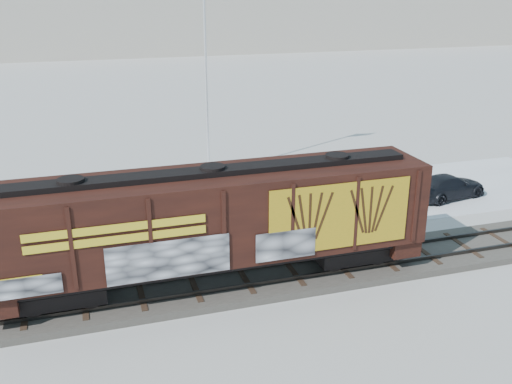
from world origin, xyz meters
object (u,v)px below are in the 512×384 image
object	(u,v)px
hopper_railcar	(214,220)
car_silver	(25,230)
car_dark	(448,186)
car_white	(307,186)
flagpole	(209,98)

from	to	relation	value
hopper_railcar	car_silver	world-z (taller)	hopper_railcar
hopper_railcar	car_dark	size ratio (longest dim) A/B	3.62
hopper_railcar	car_white	xyz separation A→B (m)	(7.06, 8.17, -2.20)
car_silver	hopper_railcar	bearing A→B (deg)	-113.47
flagpole	car_dark	distance (m)	14.52
car_white	hopper_railcar	bearing A→B (deg)	126.02
hopper_railcar	car_silver	xyz separation A→B (m)	(-7.25, 6.32, -2.15)
car_silver	flagpole	bearing A→B (deg)	-36.25
car_silver	car_white	distance (m)	14.44
car_white	car_silver	bearing A→B (deg)	84.22
flagpole	car_silver	world-z (taller)	flagpole
car_white	car_dark	xyz separation A→B (m)	(7.41, -2.23, -0.02)
flagpole	car_dark	xyz separation A→B (m)	(11.51, -7.85, -4.07)
hopper_railcar	flagpole	xyz separation A→B (m)	(2.96, 13.78, 1.86)
flagpole	hopper_railcar	bearing A→B (deg)	-102.11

